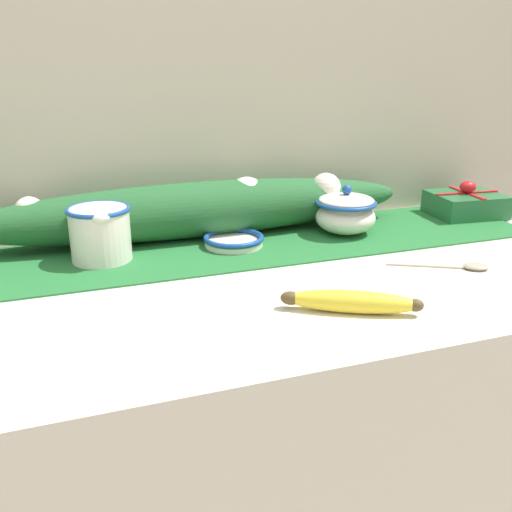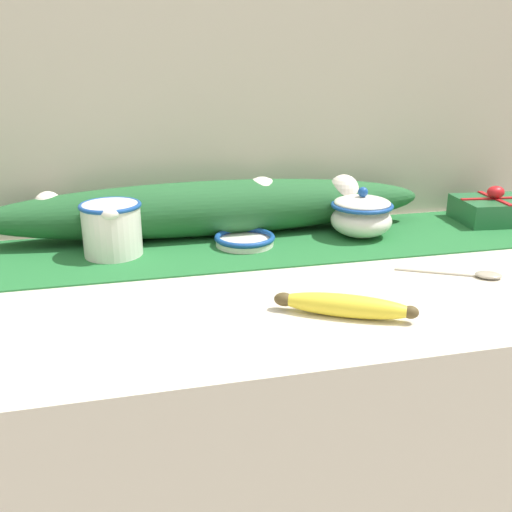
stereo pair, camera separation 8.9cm
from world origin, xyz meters
TOP-DOWN VIEW (x-y plane):
  - countertop at (0.00, 0.00)m, footprint 1.43×0.62m
  - back_wall at (0.00, 0.33)m, footprint 2.23×0.04m
  - table_runner at (0.00, 0.16)m, footprint 1.32×0.27m
  - cream_pitcher at (-0.19, 0.16)m, footprint 0.11×0.13m
  - sugar_bowl at (0.29, 0.16)m, footprint 0.12×0.12m
  - small_dish at (0.05, 0.16)m, footprint 0.12×0.12m
  - banana at (0.12, -0.18)m, footprint 0.19×0.12m
  - spoon at (0.39, -0.09)m, footprint 0.16×0.10m
  - gift_box at (0.61, 0.20)m, footprint 0.16×0.14m
  - poinsettia_garland at (0.00, 0.24)m, footprint 0.89×0.12m

SIDE VIEW (x-z plane):
  - countertop at x=0.00m, z-range 0.00..0.90m
  - table_runner at x=0.00m, z-range 0.90..0.90m
  - spoon at x=0.39m, z-range 0.90..0.91m
  - small_dish at x=0.05m, z-range 0.90..0.92m
  - banana at x=0.12m, z-range 0.90..0.93m
  - gift_box at x=0.61m, z-range 0.89..0.97m
  - sugar_bowl at x=0.29m, z-range 0.89..0.99m
  - cream_pitcher at x=-0.19m, z-range 0.90..1.00m
  - poinsettia_garland at x=0.00m, z-range 0.90..1.01m
  - back_wall at x=0.00m, z-range 0.00..2.40m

